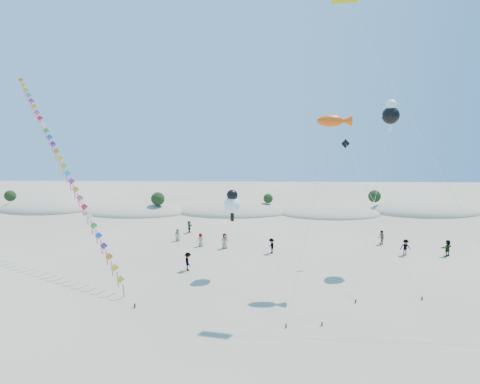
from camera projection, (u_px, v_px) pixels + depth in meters
The scene contains 8 objects.
dune_ridge at pixel (238, 211), 66.84m from camera, with size 145.30×11.49×5.57m.
kite_train at pixel (61, 160), 43.12m from camera, with size 21.56×23.93×21.16m.
fish_kite at pixel (334, 121), 35.58m from camera, with size 6.38×9.87×15.37m.
cartoon_kite_low at pixel (232, 203), 38.54m from camera, with size 7.86×11.26×8.37m.
cartoon_kite_high at pixel (391, 114), 40.78m from camera, with size 6.62×11.59×17.02m.
parafoil_kite at pixel (349, 5), 32.67m from camera, with size 12.40×11.03×25.15m.
dark_kite at pixel (364, 181), 39.98m from camera, with size 4.88×11.27×12.99m.
beachgoers at pixel (292, 244), 46.30m from camera, with size 32.34×15.47×1.87m.
Camera 1 is at (2.84, -20.15, 14.68)m, focal length 30.00 mm.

